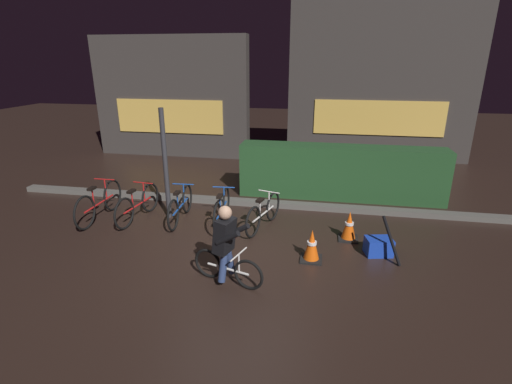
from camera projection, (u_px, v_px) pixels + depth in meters
name	position (u px, v px, depth m)	size (l,w,h in m)	color
ground_plane	(239.00, 250.00, 6.69)	(40.00, 40.00, 0.00)	black
sidewalk_curb	(260.00, 203.00, 8.71)	(12.00, 0.24, 0.12)	#56544F
hedge_row	(340.00, 172.00, 9.05)	(4.80, 0.70, 1.27)	#214723
storefront_left	(171.00, 98.00, 12.70)	(5.26, 0.54, 3.93)	#383330
storefront_right	(381.00, 79.00, 11.99)	(5.83, 0.54, 5.18)	#383330
street_post	(165.00, 165.00, 7.72)	(0.10, 0.10, 2.30)	#2D2D33
parked_bike_leftmost	(99.00, 203.00, 7.90)	(0.46, 1.73, 0.80)	black
parked_bike_left_mid	(138.00, 204.00, 7.88)	(0.46, 1.60, 0.74)	black
parked_bike_center_left	(181.00, 206.00, 7.82)	(0.46, 1.57, 0.72)	black
parked_bike_center_right	(222.00, 209.00, 7.65)	(0.46, 1.56, 0.72)	black
parked_bike_right_mid	(263.00, 213.00, 7.48)	(0.53, 1.47, 0.70)	black
traffic_cone_near	(312.00, 246.00, 6.30)	(0.36, 0.36, 0.55)	black
traffic_cone_far	(349.00, 226.00, 7.03)	(0.36, 0.36, 0.56)	black
blue_crate	(379.00, 246.00, 6.51)	(0.44, 0.32, 0.30)	#193DB7
cyclist	(227.00, 245.00, 5.55)	(1.15, 0.62, 1.25)	black
closed_umbrella	(391.00, 241.00, 6.18)	(0.05, 0.05, 0.85)	black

